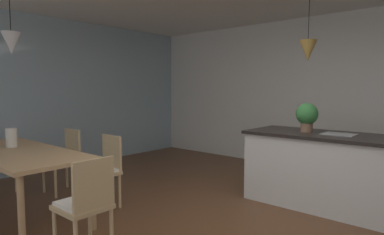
{
  "coord_description": "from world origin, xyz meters",
  "views": [
    {
      "loc": [
        1.76,
        -2.63,
        1.44
      ],
      "look_at": [
        -0.51,
        -0.05,
        1.15
      ],
      "focal_mm": 31.26,
      "sensor_mm": 36.0,
      "label": 1
    }
  ],
  "objects_px": {
    "chair_far_left": "(64,158)",
    "kitchen_island": "(340,172)",
    "chair_far_right": "(103,169)",
    "dining_table": "(17,156)",
    "vase_on_dining_table": "(11,138)",
    "chair_kitchen_end": "(86,203)",
    "potted_plant_on_island": "(307,115)"
  },
  "relations": [
    {
      "from": "chair_far_left",
      "to": "potted_plant_on_island",
      "type": "xyz_separation_m",
      "value": [
        2.71,
        1.8,
        0.64
      ]
    },
    {
      "from": "chair_far_left",
      "to": "kitchen_island",
      "type": "xyz_separation_m",
      "value": [
        3.13,
        1.8,
        -0.01
      ]
    },
    {
      "from": "dining_table",
      "to": "vase_on_dining_table",
      "type": "height_order",
      "value": "vase_on_dining_table"
    },
    {
      "from": "chair_far_right",
      "to": "chair_kitchen_end",
      "type": "bearing_deg",
      "value": -40.39
    },
    {
      "from": "dining_table",
      "to": "chair_far_left",
      "type": "bearing_deg",
      "value": 120.29
    },
    {
      "from": "dining_table",
      "to": "chair_far_right",
      "type": "height_order",
      "value": "chair_far_right"
    },
    {
      "from": "chair_far_right",
      "to": "kitchen_island",
      "type": "xyz_separation_m",
      "value": [
        2.2,
        1.8,
        -0.01
      ]
    },
    {
      "from": "potted_plant_on_island",
      "to": "vase_on_dining_table",
      "type": "relative_size",
      "value": 1.63
    },
    {
      "from": "chair_far_right",
      "to": "vase_on_dining_table",
      "type": "bearing_deg",
      "value": -134.6
    },
    {
      "from": "chair_kitchen_end",
      "to": "chair_far_left",
      "type": "bearing_deg",
      "value": 156.92
    },
    {
      "from": "chair_kitchen_end",
      "to": "potted_plant_on_island",
      "type": "distance_m",
      "value": 2.81
    },
    {
      "from": "kitchen_island",
      "to": "chair_far_right",
      "type": "bearing_deg",
      "value": -140.6
    },
    {
      "from": "chair_far_left",
      "to": "vase_on_dining_table",
      "type": "xyz_separation_m",
      "value": [
        0.2,
        -0.75,
        0.39
      ]
    },
    {
      "from": "chair_far_right",
      "to": "kitchen_island",
      "type": "height_order",
      "value": "kitchen_island"
    },
    {
      "from": "vase_on_dining_table",
      "to": "chair_kitchen_end",
      "type": "bearing_deg",
      "value": -1.67
    },
    {
      "from": "dining_table",
      "to": "vase_on_dining_table",
      "type": "relative_size",
      "value": 9.3
    },
    {
      "from": "dining_table",
      "to": "chair_kitchen_end",
      "type": "bearing_deg",
      "value": 0.02
    },
    {
      "from": "chair_kitchen_end",
      "to": "vase_on_dining_table",
      "type": "distance_m",
      "value": 1.72
    },
    {
      "from": "dining_table",
      "to": "potted_plant_on_island",
      "type": "height_order",
      "value": "potted_plant_on_island"
    },
    {
      "from": "potted_plant_on_island",
      "to": "dining_table",
      "type": "bearing_deg",
      "value": -130.73
    },
    {
      "from": "chair_far_right",
      "to": "vase_on_dining_table",
      "type": "height_order",
      "value": "vase_on_dining_table"
    },
    {
      "from": "dining_table",
      "to": "potted_plant_on_island",
      "type": "distance_m",
      "value": 3.46
    },
    {
      "from": "dining_table",
      "to": "kitchen_island",
      "type": "xyz_separation_m",
      "value": [
        2.67,
        2.6,
        -0.22
      ]
    },
    {
      "from": "chair_far_left",
      "to": "vase_on_dining_table",
      "type": "distance_m",
      "value": 0.87
    },
    {
      "from": "chair_far_left",
      "to": "kitchen_island",
      "type": "relative_size",
      "value": 0.39
    },
    {
      "from": "dining_table",
      "to": "chair_kitchen_end",
      "type": "height_order",
      "value": "chair_kitchen_end"
    },
    {
      "from": "chair_kitchen_end",
      "to": "vase_on_dining_table",
      "type": "xyz_separation_m",
      "value": [
        -1.68,
        0.05,
        0.39
      ]
    },
    {
      "from": "kitchen_island",
      "to": "chair_kitchen_end",
      "type": "bearing_deg",
      "value": -115.78
    },
    {
      "from": "chair_far_left",
      "to": "kitchen_island",
      "type": "distance_m",
      "value": 3.62
    },
    {
      "from": "chair_far_right",
      "to": "potted_plant_on_island",
      "type": "relative_size",
      "value": 2.39
    },
    {
      "from": "dining_table",
      "to": "vase_on_dining_table",
      "type": "xyz_separation_m",
      "value": [
        -0.27,
        0.05,
        0.18
      ]
    },
    {
      "from": "chair_kitchen_end",
      "to": "kitchen_island",
      "type": "bearing_deg",
      "value": 64.22
    }
  ]
}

